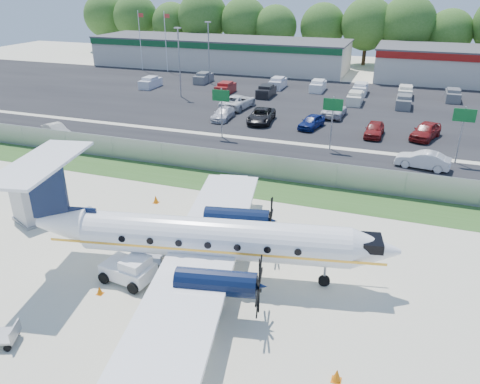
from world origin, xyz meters
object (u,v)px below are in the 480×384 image
(pushback_tug, at_px, (130,269))
(baggage_cart_far, at_px, (153,257))
(service_container, at_px, (34,202))
(aircraft, at_px, (207,238))

(pushback_tug, bearing_deg, baggage_cart_far, 78.30)
(pushback_tug, height_order, service_container, service_container)
(aircraft, height_order, pushback_tug, aircraft)
(aircraft, distance_m, service_container, 13.64)
(pushback_tug, bearing_deg, aircraft, 25.30)
(baggage_cart_far, relative_size, service_container, 0.68)
(pushback_tug, xyz_separation_m, service_container, (-9.70, 4.04, 0.57))
(baggage_cart_far, bearing_deg, pushback_tug, -101.70)
(pushback_tug, height_order, baggage_cart_far, pushback_tug)
(pushback_tug, relative_size, baggage_cart_far, 1.31)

